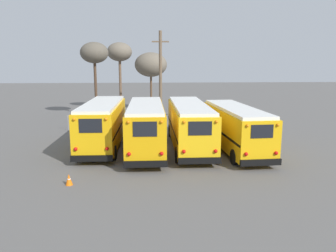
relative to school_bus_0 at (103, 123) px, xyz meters
The scene contains 11 objects.
ground_plane 5.02m from the school_bus_0, ahead, with size 160.00×160.00×0.00m, color #5B5956.
school_bus_0 is the anchor object (origin of this frame).
school_bus_1 3.46m from the school_bus_0, 25.47° to the right, with size 2.56×9.40×3.35m.
school_bus_2 6.27m from the school_bus_0, ahead, with size 2.63×10.24×3.23m.
school_bus_3 9.48m from the school_bus_0, ahead, with size 2.92×9.51×3.08m.
utility_pole 13.05m from the school_bus_0, 68.39° to the left, with size 1.80×0.33×9.39m.
bare_tree_0 18.61m from the school_bus_0, 78.17° to the left, with size 4.00×4.00×7.36m.
bare_tree_1 14.83m from the school_bus_0, 100.49° to the left, with size 3.08×3.08×8.33m.
bare_tree_2 19.20m from the school_bus_0, 90.47° to the left, with size 3.10×3.10×8.59m.
fence_line 7.79m from the school_bus_0, 52.82° to the left, with size 17.42×0.06×1.42m.
traffic_cone 7.80m from the school_bus_0, 95.67° to the right, with size 0.36×0.36×0.57m.
Camera 1 is at (-1.43, -23.28, 6.06)m, focal length 35.00 mm.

